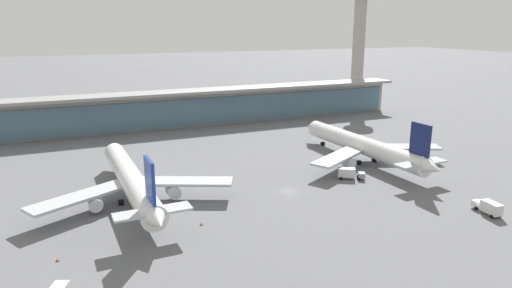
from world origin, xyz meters
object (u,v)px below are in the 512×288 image
at_px(airliner_centre_stand, 364,146).
at_px(service_truck_by_tail_white, 489,207).
at_px(service_truck_under_wing_grey, 350,173).
at_px(airliner_left_stand, 132,180).
at_px(control_tower, 359,33).
at_px(safety_cone_bravo, 201,224).
at_px(safety_cone_alpha, 57,260).

xyz_separation_m(airliner_centre_stand, service_truck_by_tail_white, (1.43, -44.39, -3.53)).
xyz_separation_m(service_truck_under_wing_grey, service_truck_by_tail_white, (14.82, -32.67, 0.00)).
relative_size(airliner_left_stand, control_tower, 0.90).
relative_size(control_tower, safety_cone_bravo, 98.39).
height_order(airliner_left_stand, service_truck_under_wing_grey, airliner_left_stand).
relative_size(service_truck_under_wing_grey, service_truck_by_tail_white, 0.99).
xyz_separation_m(airliner_centre_stand, safety_cone_bravo, (-59.90, -24.11, -4.90)).
distance_m(airliner_left_stand, safety_cone_alpha, 30.22).
xyz_separation_m(airliner_centre_stand, safety_cone_alpha, (-88.31, -28.37, -4.90)).
relative_size(airliner_centre_stand, safety_cone_bravo, 88.88).
xyz_separation_m(airliner_centre_stand, service_truck_under_wing_grey, (-13.39, -11.72, -3.53)).
bearing_deg(airliner_left_stand, service_truck_by_tail_white, -29.10).
xyz_separation_m(service_truck_by_tail_white, safety_cone_bravo, (-61.33, 20.28, -1.37)).
relative_size(airliner_left_stand, safety_cone_alpha, 88.81).
xyz_separation_m(airliner_centre_stand, control_tower, (63.58, 93.01, 32.39)).
bearing_deg(airliner_centre_stand, service_truck_under_wing_grey, -138.79).
xyz_separation_m(airliner_left_stand, safety_cone_alpha, (-17.17, -24.38, -4.90)).
distance_m(airliner_left_stand, service_truck_under_wing_grey, 58.38).
distance_m(airliner_centre_stand, control_tower, 117.23).
bearing_deg(airliner_centre_stand, safety_cone_alpha, -162.19).
height_order(service_truck_under_wing_grey, control_tower, control_tower).
bearing_deg(safety_cone_bravo, service_truck_by_tail_white, -18.30).
height_order(service_truck_by_tail_white, control_tower, control_tower).
bearing_deg(control_tower, service_truck_under_wing_grey, -126.31).
xyz_separation_m(airliner_left_stand, safety_cone_bravo, (11.25, -20.11, -4.90)).
relative_size(service_truck_under_wing_grey, control_tower, 0.11).
bearing_deg(safety_cone_alpha, service_truck_by_tail_white, -10.12).
bearing_deg(service_truck_under_wing_grey, control_tower, 53.69).
bearing_deg(safety_cone_bravo, airliner_left_stand, 119.22).
relative_size(airliner_centre_stand, safety_cone_alpha, 88.88).
bearing_deg(service_truck_under_wing_grey, safety_cone_alpha, -167.47).
bearing_deg(safety_cone_bravo, service_truck_under_wing_grey, 14.91).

